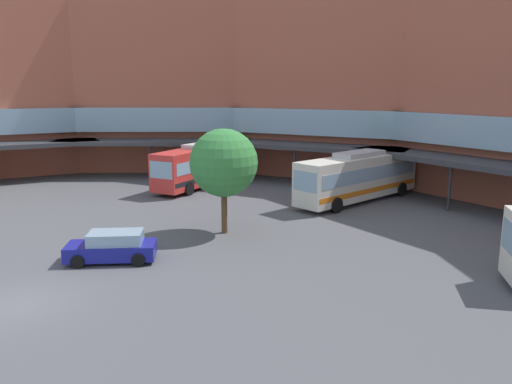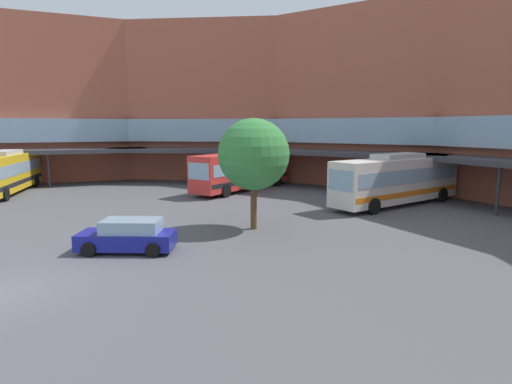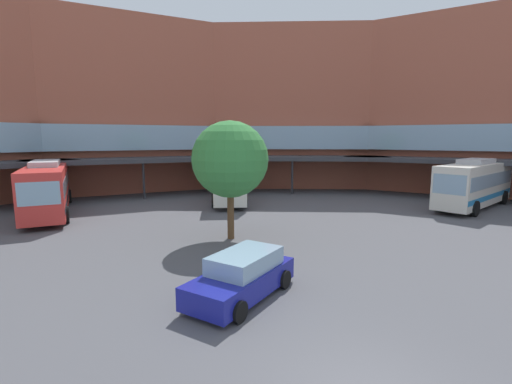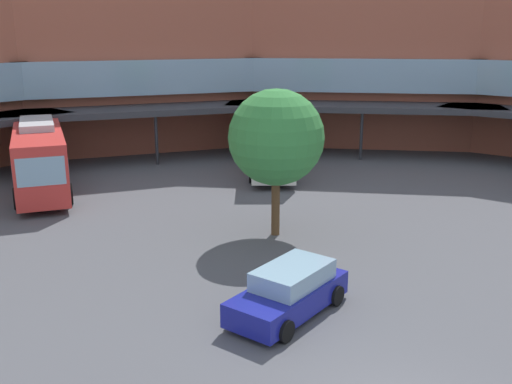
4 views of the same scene
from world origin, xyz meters
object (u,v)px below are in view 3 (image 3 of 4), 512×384
(bus_3, at_px, (47,187))
(plaza_tree, at_px, (230,160))
(parked_car, at_px, (242,276))
(bus_1, at_px, (228,177))
(bus_0, at_px, (474,183))

(bus_3, distance_m, plaza_tree, 15.35)
(bus_3, relative_size, parked_car, 2.81)
(bus_3, height_order, plaza_tree, plaza_tree)
(bus_1, xyz_separation_m, parked_car, (-2.14, -20.21, -1.21))
(bus_1, relative_size, parked_car, 2.78)
(bus_0, relative_size, bus_1, 0.82)
(bus_0, xyz_separation_m, bus_1, (-18.13, 7.92, 0.02))
(bus_3, distance_m, parked_car, 20.21)
(bus_0, xyz_separation_m, bus_3, (-31.62, 4.39, -0.00))
(bus_1, distance_m, parked_car, 20.36)
(bus_1, bearing_deg, plaza_tree, -0.79)
(plaza_tree, bearing_deg, parked_car, -94.72)
(plaza_tree, bearing_deg, bus_1, 83.21)
(bus_0, distance_m, bus_1, 19.79)
(bus_3, bearing_deg, bus_0, 68.02)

